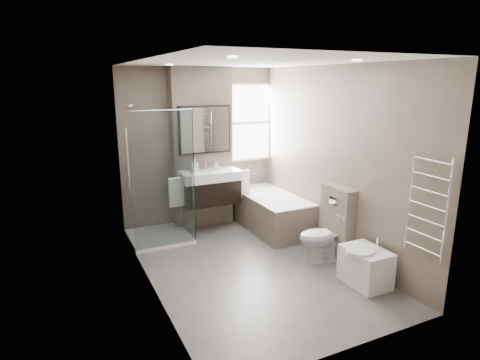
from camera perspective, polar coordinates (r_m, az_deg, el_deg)
room at (r=5.01m, az=1.56°, el=1.42°), size 2.70×3.90×2.70m
vanity_pier at (r=6.61m, az=-5.47°, el=4.45°), size 1.00×0.25×2.60m
vanity at (r=6.41m, az=-4.28°, el=-0.96°), size 0.95×0.47×0.66m
mirror_cabinet at (r=6.41m, az=-5.03°, el=7.14°), size 0.86×0.08×0.76m
towel_left at (r=6.22m, az=-9.02°, el=-1.75°), size 0.24×0.06×0.44m
towel_right at (r=6.61m, az=0.32°, el=-0.63°), size 0.24×0.06×0.44m
shower_enclosure at (r=6.19m, az=-10.48°, el=-4.11°), size 0.90×0.90×2.00m
bathtub at (r=6.63m, az=4.31°, el=-4.27°), size 0.75×1.60×0.57m
window at (r=7.00m, az=1.16°, el=8.14°), size 0.98×0.06×1.33m
toilet at (r=5.57m, az=11.82°, el=-7.88°), size 0.73×0.50×0.68m
cistern_box at (r=5.67m, az=13.69°, el=-5.87°), size 0.19×0.55×1.00m
bidet at (r=5.11m, az=17.36°, el=-11.59°), size 0.48×0.56×0.58m
towel_radiator at (r=4.61m, az=25.11°, el=-3.36°), size 0.03×0.49×1.10m
soap_bottle_a at (r=6.29m, az=-6.43°, el=2.11°), size 0.09×0.09×0.21m
soap_bottle_b at (r=6.47m, az=-3.42°, el=2.13°), size 0.10×0.10×0.12m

